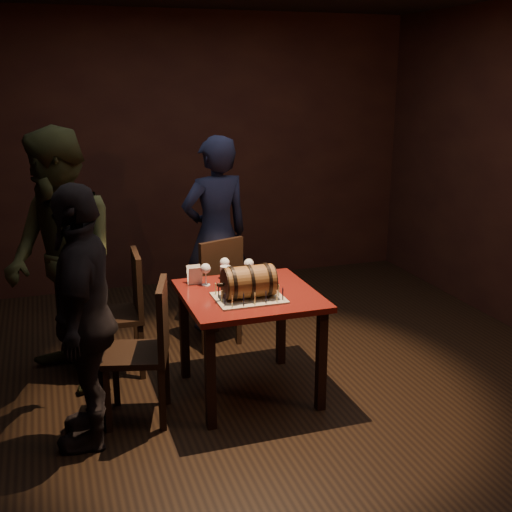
% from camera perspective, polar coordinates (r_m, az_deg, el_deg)
% --- Properties ---
extents(room_shell, '(5.04, 5.04, 2.80)m').
position_cam_1_polar(room_shell, '(4.37, 0.03, 5.50)').
color(room_shell, black).
rests_on(room_shell, ground).
extents(pub_table, '(0.90, 0.90, 0.75)m').
position_cam_1_polar(pub_table, '(4.42, -0.61, -4.62)').
color(pub_table, '#4C0F0C').
rests_on(pub_table, ground).
extents(cake_board, '(0.45, 0.35, 0.01)m').
position_cam_1_polar(cake_board, '(4.26, -0.64, -3.75)').
color(cake_board, '#A79C86').
rests_on(cake_board, pub_table).
extents(barrel_cake, '(0.39, 0.23, 0.23)m').
position_cam_1_polar(barrel_cake, '(4.23, -0.65, -2.30)').
color(barrel_cake, brown).
rests_on(barrel_cake, cake_board).
extents(birthday_candles, '(0.40, 0.30, 0.09)m').
position_cam_1_polar(birthday_candles, '(4.25, -0.64, -3.16)').
color(birthday_candles, '#FCF396').
rests_on(birthday_candles, cake_board).
extents(wine_glass_left, '(0.07, 0.07, 0.16)m').
position_cam_1_polar(wine_glass_left, '(4.51, -4.50, -1.20)').
color(wine_glass_left, silver).
rests_on(wine_glass_left, pub_table).
extents(wine_glass_mid, '(0.07, 0.07, 0.16)m').
position_cam_1_polar(wine_glass_mid, '(4.64, -2.80, -0.68)').
color(wine_glass_mid, silver).
rests_on(wine_glass_mid, pub_table).
extents(wine_glass_right, '(0.07, 0.07, 0.16)m').
position_cam_1_polar(wine_glass_right, '(4.60, -0.64, -0.77)').
color(wine_glass_right, silver).
rests_on(wine_glass_right, pub_table).
extents(pint_of_ale, '(0.07, 0.07, 0.15)m').
position_cam_1_polar(pint_of_ale, '(4.49, -2.74, -1.86)').
color(pint_of_ale, silver).
rests_on(pint_of_ale, pub_table).
extents(menu_card, '(0.10, 0.05, 0.13)m').
position_cam_1_polar(menu_card, '(4.55, -5.47, -1.73)').
color(menu_card, white).
rests_on(menu_card, pub_table).
extents(chair_back, '(0.51, 0.51, 0.93)m').
position_cam_1_polar(chair_back, '(5.24, -3.67, -2.68)').
color(chair_back, black).
rests_on(chair_back, ground).
extents(chair_left_rear, '(0.42, 0.42, 0.93)m').
position_cam_1_polar(chair_left_rear, '(4.88, -11.58, -4.38)').
color(chair_left_rear, black).
rests_on(chair_left_rear, ground).
extents(chair_left_front, '(0.49, 0.49, 0.93)m').
position_cam_1_polar(chair_left_front, '(4.21, -9.56, -7.70)').
color(chair_left_front, black).
rests_on(chair_left_front, ground).
extents(person_back, '(0.69, 0.52, 1.70)m').
position_cam_1_polar(person_back, '(5.54, -3.59, 1.91)').
color(person_back, '#1A1C34').
rests_on(person_back, ground).
extents(person_left_rear, '(1.01, 1.11, 1.86)m').
position_cam_1_polar(person_left_rear, '(4.67, -16.89, -0.46)').
color(person_left_rear, '#36381C').
rests_on(person_left_rear, ground).
extents(person_left_front, '(0.60, 1.01, 1.61)m').
position_cam_1_polar(person_left_front, '(3.93, -15.01, -5.27)').
color(person_left_front, black).
rests_on(person_left_front, ground).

